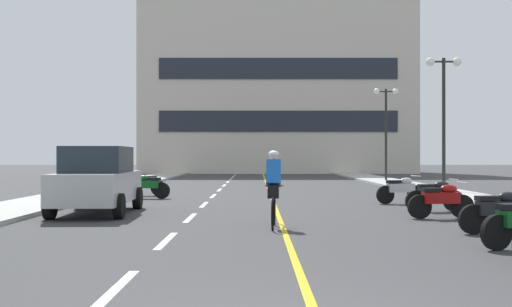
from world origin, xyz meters
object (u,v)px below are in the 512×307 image
object	(u,v)px
street_lamp_mid	(443,94)
street_lamp_far	(385,114)
parked_car_near	(97,180)
motorcycle_7	(144,184)
motorcycle_6	(147,186)
cyclist_rider	(273,187)
motorcycle_2	(499,210)
motorcycle_3	(441,200)
motorcycle_4	(435,195)
motorcycle_5	(400,189)

from	to	relation	value
street_lamp_mid	street_lamp_far	bearing A→B (deg)	90.28
parked_car_near	motorcycle_7	xyz separation A→B (m)	(-0.07, 7.14, -0.44)
parked_car_near	motorcycle_6	size ratio (longest dim) A/B	2.54
motorcycle_6	cyclist_rider	size ratio (longest dim) A/B	0.95
street_lamp_far	motorcycle_7	world-z (taller)	street_lamp_far
motorcycle_2	street_lamp_mid	bearing A→B (deg)	77.26
street_lamp_mid	motorcycle_7	world-z (taller)	street_lamp_mid
street_lamp_mid	motorcycle_3	xyz separation A→B (m)	(-3.10, -9.64, -3.63)
motorcycle_3	motorcycle_6	size ratio (longest dim) A/B	1.02
motorcycle_6	cyclist_rider	world-z (taller)	cyclist_rider
motorcycle_3	motorcycle_7	xyz separation A→B (m)	(-9.00, 8.42, 0.00)
street_lamp_mid	motorcycle_4	size ratio (longest dim) A/B	3.23
cyclist_rider	motorcycle_7	bearing A→B (deg)	115.09
motorcycle_4	motorcycle_7	distance (m)	11.47
motorcycle_5	motorcycle_6	size ratio (longest dim) A/B	1.00
motorcycle_4	parked_car_near	bearing A→B (deg)	-176.47
motorcycle_2	motorcycle_4	xyz separation A→B (m)	(0.13, 4.73, 0.00)
motorcycle_5	motorcycle_7	world-z (taller)	same
parked_car_near	motorcycle_3	xyz separation A→B (m)	(8.92, -1.29, -0.44)
motorcycle_7	motorcycle_4	bearing A→B (deg)	-34.90
motorcycle_4	cyclist_rider	bearing A→B (deg)	-142.28
motorcycle_6	parked_car_near	bearing A→B (deg)	-93.33
motorcycle_4	motorcycle_5	xyz separation A→B (m)	(-0.30, 2.69, 0.00)
parked_car_near	cyclist_rider	world-z (taller)	parked_car_near
motorcycle_5	motorcycle_6	distance (m)	9.01
motorcycle_4	motorcycle_5	size ratio (longest dim) A/B	1.02
parked_car_near	motorcycle_7	bearing A→B (deg)	90.59
parked_car_near	motorcycle_6	world-z (taller)	parked_car_near
motorcycle_5	cyclist_rider	xyz separation A→B (m)	(-4.35, -6.29, 0.41)
motorcycle_7	cyclist_rider	xyz separation A→B (m)	(4.76, -10.16, 0.41)
motorcycle_5	motorcycle_6	xyz separation A→B (m)	(-8.70, 2.34, 0.00)
motorcycle_2	motorcycle_6	world-z (taller)	same
motorcycle_5	motorcycle_7	distance (m)	9.89
motorcycle_3	street_lamp_far	bearing A→B (deg)	81.44
street_lamp_mid	street_lamp_far	size ratio (longest dim) A/B	1.02
motorcycle_6	motorcycle_5	bearing A→B (deg)	-15.05
street_lamp_mid	motorcycle_7	bearing A→B (deg)	-174.26
street_lamp_far	motorcycle_5	size ratio (longest dim) A/B	3.23
motorcycle_3	motorcycle_4	bearing A→B (deg)	77.66
motorcycle_4	motorcycle_5	world-z (taller)	same
motorcycle_5	motorcycle_3	bearing A→B (deg)	-91.33
street_lamp_mid	motorcycle_6	world-z (taller)	street_lamp_mid
motorcycle_6	street_lamp_mid	bearing A→B (deg)	13.19
street_lamp_mid	motorcycle_2	world-z (taller)	street_lamp_mid
parked_car_near	street_lamp_mid	bearing A→B (deg)	34.78
motorcycle_2	motorcycle_5	distance (m)	7.43
motorcycle_7	street_lamp_mid	bearing A→B (deg)	5.74
street_lamp_mid	parked_car_near	world-z (taller)	street_lamp_mid
motorcycle_2	cyclist_rider	size ratio (longest dim) A/B	0.96
motorcycle_6	cyclist_rider	bearing A→B (deg)	-63.22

